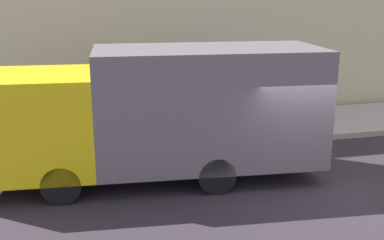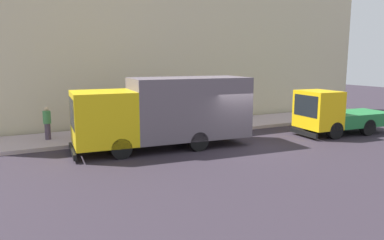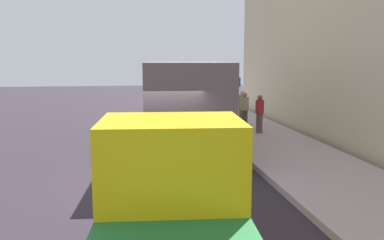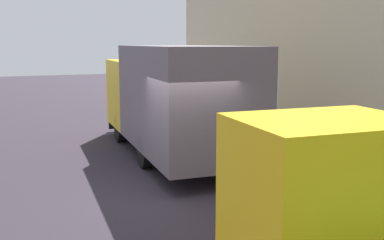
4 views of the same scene
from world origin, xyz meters
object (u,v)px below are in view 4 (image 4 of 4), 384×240
object	(u,v)px
pedestrian_walking	(240,105)
pedestrian_third	(218,102)
pedestrian_standing	(208,98)
large_utility_truck	(172,97)
street_sign_post	(222,93)

from	to	relation	value
pedestrian_walking	pedestrian_third	world-z (taller)	pedestrian_third
pedestrian_standing	large_utility_truck	bearing A→B (deg)	26.84
street_sign_post	pedestrian_walking	bearing A→B (deg)	41.64
pedestrian_walking	street_sign_post	distance (m)	2.01
large_utility_truck	pedestrian_standing	size ratio (longest dim) A/B	5.09
pedestrian_third	street_sign_post	distance (m)	2.73
large_utility_truck	pedestrian_third	world-z (taller)	large_utility_truck
pedestrian_walking	large_utility_truck	bearing A→B (deg)	10.48
large_utility_truck	pedestrian_third	size ratio (longest dim) A/B	4.97
pedestrian_standing	pedestrian_third	distance (m)	1.51
street_sign_post	pedestrian_third	bearing A→B (deg)	65.66
pedestrian_walking	pedestrian_third	size ratio (longest dim) A/B	0.99
pedestrian_standing	street_sign_post	bearing A→B (deg)	43.35
street_sign_post	large_utility_truck	bearing A→B (deg)	-156.91
pedestrian_standing	street_sign_post	world-z (taller)	street_sign_post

